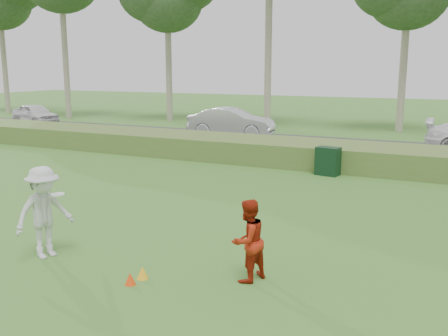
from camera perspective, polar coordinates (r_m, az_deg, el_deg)
The scene contains 10 objects.
ground at distance 9.92m, azimuth -10.24°, elevation -11.55°, with size 120.00×120.00×0.00m, color #326923.
reed_strip at distance 20.39m, azimuth 9.76°, elevation 1.66°, with size 80.00×3.00×0.90m, color #476829.
park_road at distance 25.24m, azimuth 12.87°, elevation 2.43°, with size 80.00×6.00×0.06m, color #2D2D2D.
player_white at distance 10.81m, azimuth -19.88°, elevation -4.80°, with size 1.06×1.38×1.90m.
player_red at distance 9.13m, azimuth 2.74°, elevation -8.28°, with size 0.74×0.58×1.53m, color #A2210D.
cone_orange at distance 9.34m, azimuth -10.68°, elevation -12.33°, with size 0.20×0.20×0.22m, color #F1410C.
cone_yellow at distance 9.54m, azimuth -9.29°, elevation -11.70°, with size 0.22×0.22×0.24m, color yellow.
utility_cabinet at distance 18.45m, azimuth 11.78°, elevation 0.77°, with size 0.82×0.51×1.03m, color black.
car_left at distance 36.50m, azimuth -20.77°, elevation 5.81°, with size 1.63×4.06×1.38m, color white.
car_mid at distance 28.07m, azimuth 0.87°, elevation 5.28°, with size 1.67×4.79×1.58m, color silver.
Camera 1 is at (5.44, -7.35, 3.84)m, focal length 40.00 mm.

